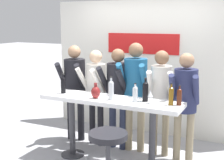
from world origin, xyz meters
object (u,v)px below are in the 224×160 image
(person_center_left, at_px, (118,88))
(wine_bottle_2, at_px, (63,84))
(tasting_table, at_px, (110,111))
(wine_bottle_5, at_px, (179,96))
(wine_bottle_1, at_px, (171,95))
(bar_stool, at_px, (108,153))
(decorative_vase, at_px, (96,92))
(person_far_left, at_px, (75,82))
(person_center, at_px, (135,85))
(wine_bottle_4, at_px, (111,89))
(person_right, at_px, (185,96))
(person_center_right, at_px, (161,91))
(wine_bottle_0, at_px, (135,93))
(wine_bottle_3, at_px, (145,91))
(person_left, at_px, (96,87))
(wine_glass_0, at_px, (150,94))

(person_center_left, relative_size, wine_bottle_2, 5.37)
(tasting_table, height_order, wine_bottle_5, wine_bottle_5)
(wine_bottle_1, height_order, wine_bottle_5, wine_bottle_1)
(bar_stool, distance_m, decorative_vase, 1.02)
(person_far_left, xyz_separation_m, person_center_left, (0.81, -0.02, -0.01))
(person_far_left, height_order, decorative_vase, person_far_left)
(person_center, relative_size, wine_bottle_4, 5.27)
(person_right, height_order, wine_bottle_4, person_right)
(person_center, xyz_separation_m, person_center_right, (0.41, -0.01, -0.05))
(wine_bottle_0, relative_size, wine_bottle_3, 0.79)
(tasting_table, xyz_separation_m, decorative_vase, (-0.18, -0.08, 0.27))
(wine_bottle_0, height_order, wine_bottle_5, wine_bottle_5)
(wine_bottle_3, height_order, decorative_vase, wine_bottle_3)
(wine_bottle_0, distance_m, wine_bottle_5, 0.58)
(wine_bottle_4, bearing_deg, decorative_vase, -176.05)
(person_left, bearing_deg, wine_bottle_5, -9.76)
(person_right, xyz_separation_m, wine_bottle_2, (-1.72, -0.51, 0.11))
(bar_stool, xyz_separation_m, person_center, (-0.20, 1.35, 0.55))
(person_far_left, distance_m, wine_bottle_4, 1.20)
(wine_bottle_3, bearing_deg, wine_bottle_4, -163.71)
(wine_bottle_4, bearing_deg, wine_bottle_5, 8.45)
(person_left, distance_m, wine_bottle_2, 0.62)
(person_far_left, relative_size, wine_glass_0, 9.30)
(bar_stool, height_order, wine_bottle_4, wine_bottle_4)
(person_left, bearing_deg, wine_bottle_4, -38.72)
(tasting_table, xyz_separation_m, person_far_left, (-0.95, 0.58, 0.23))
(person_left, xyz_separation_m, person_center_left, (0.39, 0.01, 0.01))
(person_left, bearing_deg, wine_bottle_3, -17.03)
(person_right, distance_m, wine_bottle_1, 0.49)
(tasting_table, xyz_separation_m, wine_bottle_5, (0.97, 0.07, 0.30))
(person_center_right, height_order, decorative_vase, person_center_right)
(person_right, relative_size, wine_glass_0, 9.09)
(wine_bottle_3, bearing_deg, bar_stool, -100.20)
(person_center, xyz_separation_m, wine_bottle_4, (-0.10, -0.65, 0.05))
(person_center, relative_size, wine_bottle_5, 6.58)
(person_right, relative_size, wine_bottle_2, 5.32)
(person_center_right, distance_m, decorative_vase, 1.00)
(person_center_left, height_order, wine_bottle_3, person_center_left)
(person_center, height_order, wine_bottle_1, person_center)
(person_far_left, height_order, person_right, person_far_left)
(person_center_right, relative_size, wine_bottle_0, 6.35)
(wine_bottle_1, xyz_separation_m, wine_bottle_5, (0.10, 0.04, -0.01))
(tasting_table, distance_m, person_center, 0.66)
(person_left, bearing_deg, person_center_left, 10.03)
(person_left, bearing_deg, wine_bottle_2, -106.30)
(person_center_right, bearing_deg, person_center, 167.67)
(person_right, height_order, wine_bottle_2, person_right)
(wine_bottle_5, bearing_deg, person_center, 147.71)
(bar_stool, xyz_separation_m, person_left, (-0.88, 1.31, 0.47))
(bar_stool, distance_m, person_center_right, 1.45)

